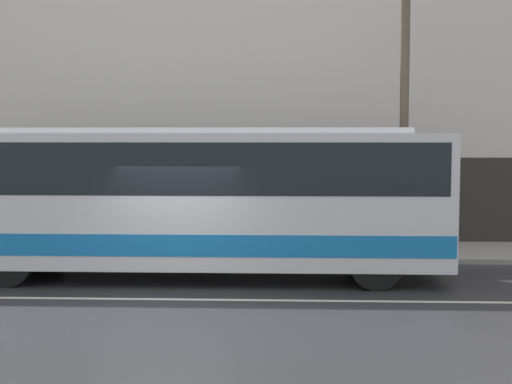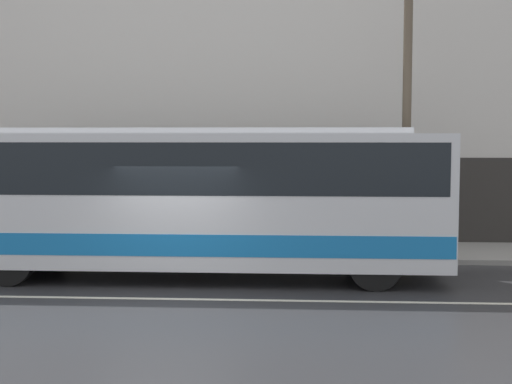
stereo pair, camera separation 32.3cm
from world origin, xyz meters
TOP-DOWN VIEW (x-y plane):
  - ground_plane at (0.00, 0.00)m, footprint 60.00×60.00m
  - sidewalk at (0.00, 5.50)m, footprint 60.00×3.01m
  - building_facade at (0.00, 7.15)m, footprint 60.00×0.35m
  - lane_stripe at (0.00, 0.00)m, footprint 54.00×0.14m
  - transit_bus at (-0.17, 2.11)m, footprint 11.57×2.52m
  - utility_pole_near at (5.09, 4.52)m, footprint 0.22×0.22m

SIDE VIEW (x-z plane):
  - ground_plane at x=0.00m, z-range 0.00..0.00m
  - lane_stripe at x=0.00m, z-range 0.00..0.01m
  - sidewalk at x=0.00m, z-range 0.00..0.13m
  - transit_bus at x=-0.17m, z-range 0.21..3.49m
  - utility_pole_near at x=5.09m, z-range 0.13..8.37m
  - building_facade at x=0.00m, z-range -0.18..9.85m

